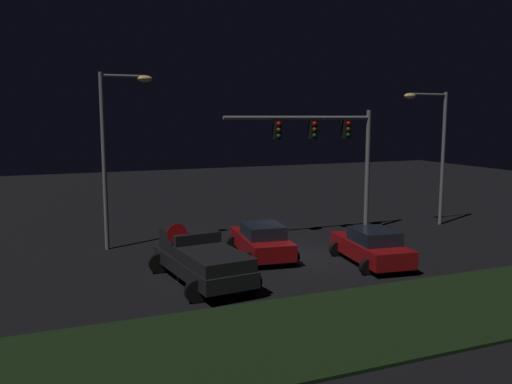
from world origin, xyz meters
The scene contains 9 objects.
ground_plane centered at (0.00, 0.00, 0.00)m, with size 80.00×80.00×0.00m, color black.
grass_median centered at (0.00, -8.25, 0.05)m, with size 26.55×5.46×0.10m, color black.
pickup_truck centered at (-4.90, -2.38, 1.00)m, with size 3.27×5.58×1.80m.
car_sedan centered at (-1.37, 0.01, 0.74)m, with size 2.82×4.58×1.51m.
car_sedan_far centered at (2.48, -2.77, 0.74)m, with size 2.84×4.59×1.51m.
traffic_signal_gantry centered at (3.73, 3.13, 4.90)m, with size 8.32×0.56×6.50m.
street_lamp_left centered at (-7.03, 4.08, 5.11)m, with size 2.42×0.44×8.14m.
street_lamp_right centered at (10.35, 2.79, 4.81)m, with size 2.92×0.44×7.51m.
stop_sign centered at (-5.70, -2.10, 1.56)m, with size 0.76×0.08×2.23m.
Camera 1 is at (-10.48, -21.36, 6.18)m, focal length 37.86 mm.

